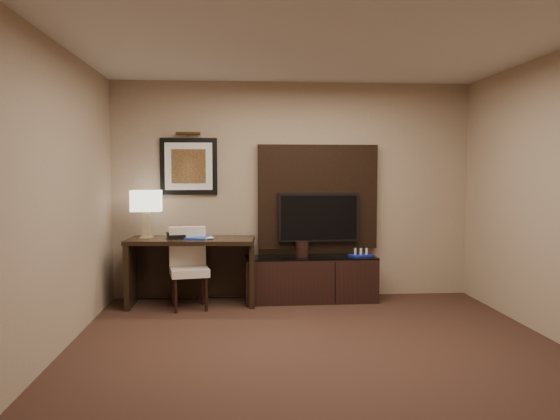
{
  "coord_description": "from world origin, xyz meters",
  "views": [
    {
      "loc": [
        -0.7,
        -4.35,
        1.58
      ],
      "look_at": [
        -0.22,
        1.8,
        1.15
      ],
      "focal_mm": 35.0,
      "sensor_mm": 36.0,
      "label": 1
    }
  ],
  "objects": [
    {
      "name": "ice_bucket",
      "position": [
        0.08,
        2.21,
        0.64
      ],
      "size": [
        0.2,
        0.2,
        0.18
      ],
      "primitive_type": "cylinder",
      "rotation": [
        0.0,
        0.0,
        0.24
      ],
      "color": "black",
      "rests_on": "credenza"
    },
    {
      "name": "wall_back",
      "position": [
        0.0,
        2.5,
        1.35
      ],
      "size": [
        4.5,
        0.01,
        2.7
      ],
      "primitive_type": "cube",
      "color": "#9D846A",
      "rests_on": "floor"
    },
    {
      "name": "tv",
      "position": [
        0.3,
        2.34,
        1.02
      ],
      "size": [
        1.0,
        0.08,
        0.6
      ],
      "primitive_type": "cube",
      "color": "black",
      "rests_on": "tv_wall_panel"
    },
    {
      "name": "desk",
      "position": [
        -1.25,
        2.15,
        0.4
      ],
      "size": [
        1.53,
        0.75,
        0.79
      ],
      "primitive_type": "cube",
      "rotation": [
        0.0,
        0.0,
        -0.08
      ],
      "color": "black",
      "rests_on": "floor"
    },
    {
      "name": "blue_folder",
      "position": [
        -1.16,
        2.13,
        0.8
      ],
      "size": [
        0.33,
        0.38,
        0.02
      ],
      "primitive_type": "cube",
      "rotation": [
        0.0,
        0.0,
        -0.31
      ],
      "color": "#173798",
      "rests_on": "desk"
    },
    {
      "name": "book",
      "position": [
        -1.15,
        2.09,
        0.9
      ],
      "size": [
        0.15,
        0.06,
        0.2
      ],
      "primitive_type": "imported",
      "rotation": [
        0.0,
        0.0,
        0.32
      ],
      "color": "tan",
      "rests_on": "desk"
    },
    {
      "name": "floor",
      "position": [
        0.0,
        0.0,
        -0.01
      ],
      "size": [
        4.5,
        5.0,
        0.01
      ],
      "primitive_type": "cube",
      "color": "#321D16",
      "rests_on": "ground"
    },
    {
      "name": "credenza",
      "position": [
        0.19,
        2.2,
        0.28
      ],
      "size": [
        1.6,
        0.47,
        0.55
      ],
      "primitive_type": "cube",
      "rotation": [
        0.0,
        0.0,
        0.01
      ],
      "color": "black",
      "rests_on": "floor"
    },
    {
      "name": "artwork",
      "position": [
        -1.3,
        2.48,
        1.65
      ],
      "size": [
        0.7,
        0.04,
        0.7
      ],
      "primitive_type": "cube",
      "color": "black",
      "rests_on": "wall_back"
    },
    {
      "name": "ceiling",
      "position": [
        0.0,
        0.0,
        2.7
      ],
      "size": [
        4.5,
        5.0,
        0.01
      ],
      "primitive_type": "cube",
      "color": "silver",
      "rests_on": "wall_back"
    },
    {
      "name": "minibar_tray",
      "position": [
        0.8,
        2.18,
        0.6
      ],
      "size": [
        0.31,
        0.25,
        0.1
      ],
      "primitive_type": null,
      "rotation": [
        0.0,
        0.0,
        0.35
      ],
      "color": "navy",
      "rests_on": "credenza"
    },
    {
      "name": "picture_light",
      "position": [
        -1.3,
        2.44,
        2.05
      ],
      "size": [
        0.04,
        0.04,
        0.3
      ],
      "primitive_type": "cylinder",
      "color": "#432E15",
      "rests_on": "wall_back"
    },
    {
      "name": "desk_phone",
      "position": [
        -1.43,
        2.13,
        0.84
      ],
      "size": [
        0.24,
        0.22,
        0.1
      ],
      "primitive_type": null,
      "rotation": [
        0.0,
        0.0,
        0.23
      ],
      "color": "black",
      "rests_on": "desk"
    },
    {
      "name": "desk_chair",
      "position": [
        -1.26,
        1.94,
        0.45
      ],
      "size": [
        0.51,
        0.56,
        0.89
      ],
      "primitive_type": null,
      "rotation": [
        0.0,
        0.0,
        0.19
      ],
      "color": "beige",
      "rests_on": "floor"
    },
    {
      "name": "wall_left",
      "position": [
        -2.25,
        0.0,
        1.35
      ],
      "size": [
        0.01,
        5.0,
        2.7
      ],
      "primitive_type": "cube",
      "color": "#9D846A",
      "rests_on": "floor"
    },
    {
      "name": "wall_front",
      "position": [
        0.0,
        -2.5,
        1.35
      ],
      "size": [
        4.5,
        0.01,
        2.7
      ],
      "primitive_type": "cube",
      "color": "#9D846A",
      "rests_on": "floor"
    },
    {
      "name": "tv_wall_panel",
      "position": [
        0.3,
        2.44,
        1.27
      ],
      "size": [
        1.5,
        0.12,
        1.3
      ],
      "primitive_type": "cube",
      "color": "black",
      "rests_on": "wall_back"
    },
    {
      "name": "table_lamp",
      "position": [
        -1.78,
        2.2,
        1.06
      ],
      "size": [
        0.34,
        0.23,
        0.52
      ],
      "primitive_type": null,
      "rotation": [
        0.0,
        0.0,
        -0.15
      ],
      "color": "tan",
      "rests_on": "desk"
    }
  ]
}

